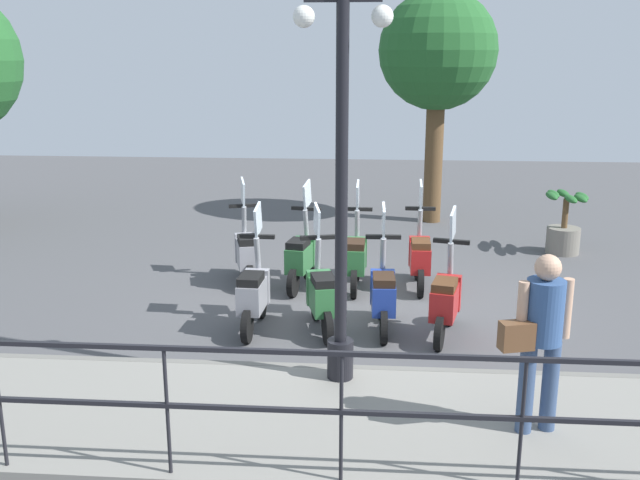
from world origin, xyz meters
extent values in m
plane|color=#4C4C4F|center=(0.00, 0.00, 0.00)|extent=(28.00, 28.00, 0.00)
cube|color=gray|center=(-3.20, 0.00, 0.07)|extent=(2.20, 20.00, 0.15)
cube|color=slate|center=(-2.15, 0.00, 0.07)|extent=(0.10, 20.00, 0.15)
cube|color=black|center=(-4.20, 0.00, 1.20)|extent=(0.04, 16.00, 0.04)
cube|color=black|center=(-4.20, 0.00, 0.73)|extent=(0.04, 16.00, 0.04)
cylinder|color=black|center=(-4.20, -1.33, 0.68)|extent=(0.03, 0.03, 1.05)
cylinder|color=black|center=(-4.20, 0.00, 0.68)|extent=(0.03, 0.03, 1.05)
cylinder|color=black|center=(-4.20, 1.33, 0.68)|extent=(0.03, 0.03, 1.05)
cylinder|color=black|center=(-4.20, 2.67, 0.68)|extent=(0.03, 0.03, 1.05)
cylinder|color=black|center=(-2.40, 0.09, 0.35)|extent=(0.26, 0.26, 0.40)
cylinder|color=black|center=(-2.40, 0.09, 2.09)|extent=(0.12, 0.12, 3.89)
cube|color=black|center=(-2.40, 0.09, 3.79)|extent=(0.04, 0.70, 0.04)
sphere|color=white|center=(-2.40, -0.26, 3.65)|extent=(0.20, 0.20, 0.20)
sphere|color=white|center=(-2.40, 0.44, 3.65)|extent=(0.20, 0.20, 0.20)
cylinder|color=#384C70|center=(-3.28, -1.76, 0.56)|extent=(0.14, 0.14, 0.82)
cylinder|color=#384C70|center=(-3.34, -1.54, 0.56)|extent=(0.14, 0.14, 0.82)
cylinder|color=#335184|center=(-3.31, -1.65, 1.25)|extent=(0.39, 0.39, 0.55)
sphere|color=tan|center=(-3.31, -1.65, 1.63)|extent=(0.22, 0.22, 0.22)
cylinder|color=tan|center=(-3.26, -1.84, 1.26)|extent=(0.09, 0.09, 0.52)
cylinder|color=tan|center=(-3.36, -1.46, 1.26)|extent=(0.09, 0.09, 0.52)
cube|color=brown|center=(-3.43, -1.41, 1.07)|extent=(0.21, 0.31, 0.24)
cylinder|color=brown|center=(5.32, -1.39, 1.26)|extent=(0.36, 0.36, 2.53)
sphere|color=#235B28|center=(5.32, -1.39, 3.39)|extent=(2.30, 2.30, 2.30)
cylinder|color=slate|center=(3.06, -3.46, 0.23)|extent=(0.56, 0.56, 0.45)
cylinder|color=brown|center=(3.06, -3.46, 0.70)|extent=(0.10, 0.10, 0.50)
ellipsoid|color=#235B28|center=(3.31, -3.46, 1.00)|extent=(0.56, 0.16, 0.10)
ellipsoid|color=#235B28|center=(2.81, -3.46, 1.00)|extent=(0.56, 0.16, 0.10)
ellipsoid|color=#235B28|center=(3.06, -3.21, 1.00)|extent=(0.56, 0.16, 0.10)
ellipsoid|color=#235B28|center=(3.06, -3.71, 1.00)|extent=(0.56, 0.16, 0.10)
ellipsoid|color=#235B28|center=(3.24, -3.28, 1.00)|extent=(0.56, 0.16, 0.10)
ellipsoid|color=#235B28|center=(2.88, -3.64, 1.00)|extent=(0.56, 0.16, 0.10)
cylinder|color=black|center=(-0.47, -1.19, 0.20)|extent=(0.41, 0.17, 0.40)
cylinder|color=black|center=(-1.28, -1.00, 0.20)|extent=(0.41, 0.17, 0.40)
cube|color=#B21E1E|center=(-0.96, -1.08, 0.48)|extent=(0.65, 0.41, 0.36)
cube|color=#B21E1E|center=(-0.68, -1.14, 0.50)|extent=(0.19, 0.32, 0.44)
cube|color=#4C2D19|center=(-1.03, -1.06, 0.71)|extent=(0.45, 0.35, 0.10)
cylinder|color=gray|center=(-0.62, -1.16, 0.85)|extent=(0.19, 0.11, 0.55)
cube|color=black|center=(-0.62, -1.16, 1.13)|extent=(0.16, 0.44, 0.05)
cube|color=silver|center=(-0.56, -1.17, 1.33)|extent=(0.38, 0.12, 0.42)
cylinder|color=black|center=(-0.31, -0.33, 0.20)|extent=(0.40, 0.09, 0.40)
cylinder|color=black|center=(-1.14, -0.36, 0.20)|extent=(0.40, 0.09, 0.40)
cube|color=navy|center=(-0.81, -0.35, 0.48)|extent=(0.61, 0.30, 0.36)
cube|color=navy|center=(-0.52, -0.34, 0.50)|extent=(0.13, 0.30, 0.44)
cube|color=black|center=(-0.88, -0.35, 0.71)|extent=(0.41, 0.27, 0.10)
cylinder|color=gray|center=(-0.46, -0.34, 0.85)|extent=(0.18, 0.08, 0.55)
cube|color=black|center=(-0.46, -0.34, 1.13)|extent=(0.07, 0.44, 0.05)
cube|color=silver|center=(-0.40, -0.34, 1.33)|extent=(0.39, 0.04, 0.42)
cylinder|color=black|center=(-0.41, 0.51, 0.20)|extent=(0.41, 0.18, 0.40)
cylinder|color=black|center=(-1.21, 0.30, 0.20)|extent=(0.41, 0.18, 0.40)
cube|color=#2D6B38|center=(-0.89, 0.38, 0.48)|extent=(0.65, 0.42, 0.36)
cube|color=#2D6B38|center=(-0.61, 0.46, 0.50)|extent=(0.19, 0.32, 0.44)
cube|color=black|center=(-0.96, 0.37, 0.71)|extent=(0.45, 0.35, 0.10)
cylinder|color=gray|center=(-0.55, 0.47, 0.85)|extent=(0.19, 0.11, 0.55)
cube|color=black|center=(-0.55, 0.47, 1.13)|extent=(0.17, 0.44, 0.05)
cube|color=silver|center=(-0.49, 0.49, 1.33)|extent=(0.38, 0.13, 0.42)
cylinder|color=black|center=(-0.41, 1.22, 0.20)|extent=(0.40, 0.10, 0.40)
cylinder|color=black|center=(-1.24, 1.26, 0.20)|extent=(0.40, 0.10, 0.40)
cube|color=gray|center=(-0.91, 1.24, 0.48)|extent=(0.61, 0.31, 0.36)
cube|color=gray|center=(-0.62, 1.23, 0.50)|extent=(0.13, 0.31, 0.44)
cube|color=black|center=(-0.98, 1.24, 0.71)|extent=(0.41, 0.28, 0.10)
cylinder|color=gray|center=(-0.56, 1.22, 0.85)|extent=(0.19, 0.08, 0.55)
cube|color=black|center=(-0.56, 1.22, 1.13)|extent=(0.08, 0.44, 0.05)
cube|color=silver|center=(-0.50, 1.22, 1.33)|extent=(0.39, 0.05, 0.42)
cylinder|color=black|center=(1.40, -0.90, 0.20)|extent=(0.40, 0.08, 0.40)
cylinder|color=black|center=(0.57, -0.89, 0.20)|extent=(0.40, 0.08, 0.40)
cube|color=#B21E1E|center=(0.90, -0.89, 0.48)|extent=(0.60, 0.28, 0.36)
cube|color=#B21E1E|center=(1.19, -0.89, 0.50)|extent=(0.12, 0.30, 0.44)
cube|color=#4C2D19|center=(0.83, -0.89, 0.71)|extent=(0.40, 0.26, 0.10)
cylinder|color=gray|center=(1.25, -0.89, 0.85)|extent=(0.18, 0.07, 0.55)
cube|color=black|center=(1.25, -0.89, 1.13)|extent=(0.06, 0.44, 0.05)
cube|color=silver|center=(1.31, -0.89, 1.33)|extent=(0.39, 0.03, 0.42)
cylinder|color=black|center=(1.29, 0.02, 0.20)|extent=(0.40, 0.09, 0.40)
cylinder|color=black|center=(0.46, 0.04, 0.20)|extent=(0.40, 0.09, 0.40)
cube|color=#2D6B38|center=(0.79, 0.03, 0.48)|extent=(0.61, 0.30, 0.36)
cube|color=#2D6B38|center=(1.08, 0.03, 0.50)|extent=(0.13, 0.30, 0.44)
cube|color=black|center=(0.72, 0.04, 0.71)|extent=(0.41, 0.27, 0.10)
cylinder|color=gray|center=(1.14, 0.03, 0.85)|extent=(0.18, 0.07, 0.55)
cube|color=black|center=(1.14, 0.03, 1.13)|extent=(0.07, 0.44, 0.05)
cube|color=silver|center=(1.20, 0.02, 1.33)|extent=(0.39, 0.04, 0.42)
cylinder|color=black|center=(1.26, 0.75, 0.20)|extent=(0.41, 0.15, 0.40)
cylinder|color=black|center=(0.44, 0.90, 0.20)|extent=(0.41, 0.15, 0.40)
cube|color=#2D6B38|center=(0.77, 0.84, 0.48)|extent=(0.64, 0.38, 0.36)
cube|color=#2D6B38|center=(1.05, 0.79, 0.50)|extent=(0.17, 0.32, 0.44)
cube|color=black|center=(0.70, 0.85, 0.71)|extent=(0.44, 0.33, 0.10)
cylinder|color=gray|center=(1.11, 0.77, 0.85)|extent=(0.19, 0.10, 0.55)
cube|color=black|center=(1.11, 0.77, 1.13)|extent=(0.14, 0.44, 0.05)
cube|color=silver|center=(1.17, 0.76, 1.33)|extent=(0.39, 0.10, 0.42)
cylinder|color=black|center=(1.39, 1.77, 0.20)|extent=(0.41, 0.19, 0.40)
cylinder|color=black|center=(0.59, 1.54, 0.20)|extent=(0.41, 0.19, 0.40)
cube|color=gray|center=(0.91, 1.63, 0.48)|extent=(0.65, 0.44, 0.36)
cube|color=gray|center=(1.19, 1.71, 0.50)|extent=(0.20, 0.32, 0.44)
cube|color=black|center=(0.84, 1.61, 0.71)|extent=(0.46, 0.36, 0.10)
cylinder|color=gray|center=(1.25, 1.72, 0.85)|extent=(0.20, 0.12, 0.55)
cube|color=black|center=(1.25, 1.72, 1.13)|extent=(0.18, 0.44, 0.05)
cube|color=silver|center=(1.31, 1.74, 1.33)|extent=(0.38, 0.14, 0.42)
camera|label=1|loc=(-9.03, -0.21, 3.33)|focal=40.00mm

